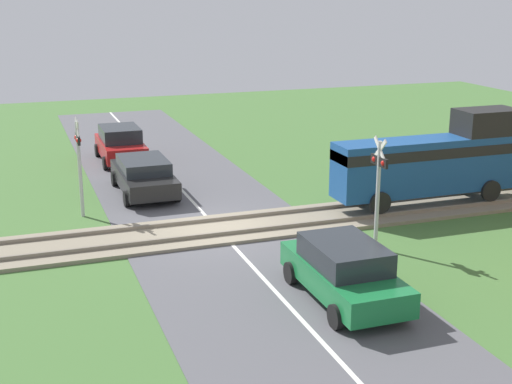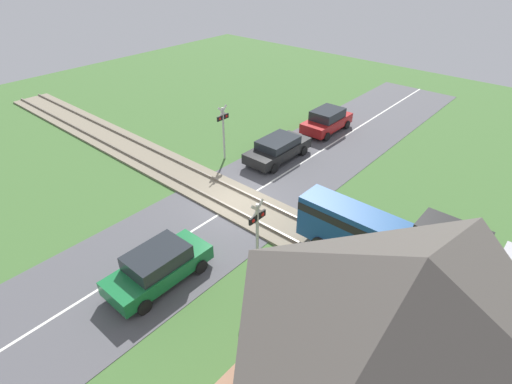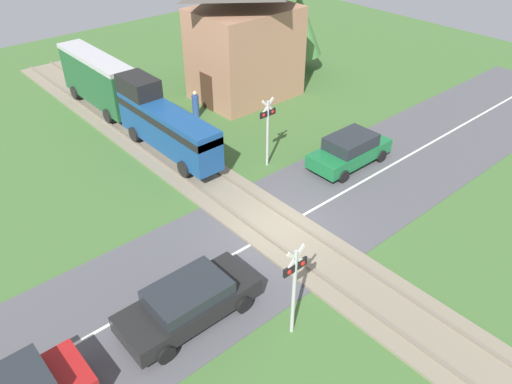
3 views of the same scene
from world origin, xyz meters
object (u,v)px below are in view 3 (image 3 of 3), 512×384
object	(u,v)px
crossing_signal_west_approach	(294,281)
crossing_signal_east_approach	(268,124)
station_building	(245,32)
car_near_crossing	(189,301)
car_far_side	(350,150)
pedestrian_by_station	(196,105)
train	(129,99)

from	to	relation	value
crossing_signal_west_approach	crossing_signal_east_approach	world-z (taller)	same
crossing_signal_west_approach	station_building	bearing A→B (deg)	54.43
car_near_crossing	car_far_side	size ratio (longest dim) A/B	1.07
station_building	pedestrian_by_station	world-z (taller)	station_building
car_far_side	pedestrian_by_station	xyz separation A→B (m)	(-2.47, 9.02, -0.09)
car_near_crossing	car_far_side	world-z (taller)	car_far_side
car_near_crossing	pedestrian_by_station	xyz separation A→B (m)	(8.71, 11.90, -0.03)
car_near_crossing	station_building	xyz separation A→B (m)	(12.73, 12.37, 3.11)
car_far_side	station_building	world-z (taller)	station_building
crossing_signal_west_approach	crossing_signal_east_approach	size ratio (longest dim) A/B	1.00
crossing_signal_east_approach	crossing_signal_west_approach	bearing A→B (deg)	-127.76
car_far_side	crossing_signal_west_approach	bearing A→B (deg)	-149.32
train	crossing_signal_west_approach	world-z (taller)	train
car_near_crossing	car_far_side	distance (m)	11.55
crossing_signal_east_approach	station_building	distance (m)	8.47
train	pedestrian_by_station	size ratio (longest dim) A/B	8.93
train	car_far_side	xyz separation A→B (m)	(6.04, -9.81, -1.06)
car_near_crossing	crossing_signal_west_approach	xyz separation A→B (m)	(2.08, -2.52, 1.43)
train	car_far_side	world-z (taller)	train
train	car_far_side	distance (m)	11.56
pedestrian_by_station	station_building	bearing A→B (deg)	6.59
crossing_signal_west_approach	car_near_crossing	bearing A→B (deg)	129.47
car_near_crossing	pedestrian_by_station	world-z (taller)	pedestrian_by_station
crossing_signal_west_approach	crossing_signal_east_approach	bearing A→B (deg)	52.24
car_near_crossing	train	bearing A→B (deg)	67.92
crossing_signal_east_approach	station_building	bearing A→B (deg)	57.06
train	crossing_signal_east_approach	size ratio (longest dim) A/B	4.04
car_far_side	pedestrian_by_station	world-z (taller)	pedestrian_by_station
train	car_near_crossing	bearing A→B (deg)	-112.08
train	car_near_crossing	size ratio (longest dim) A/B	3.03
crossing_signal_west_approach	train	bearing A→B (deg)	78.59
train	car_far_side	size ratio (longest dim) A/B	3.25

